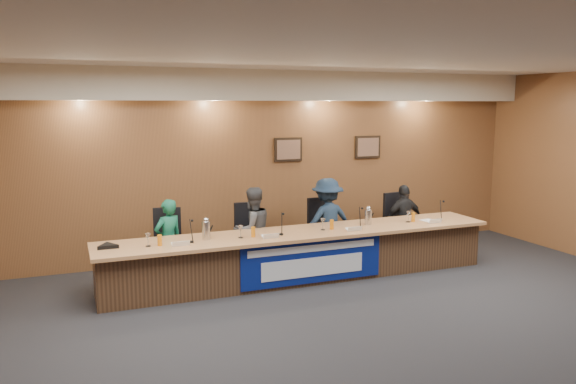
% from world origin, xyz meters
% --- Properties ---
extents(floor, '(10.00, 10.00, 0.00)m').
position_xyz_m(floor, '(0.00, 0.00, 0.00)').
color(floor, black).
rests_on(floor, ground).
extents(ceiling, '(10.00, 8.00, 0.04)m').
position_xyz_m(ceiling, '(0.00, 0.00, 3.20)').
color(ceiling, silver).
rests_on(ceiling, wall_back).
extents(wall_back, '(10.00, 0.04, 3.20)m').
position_xyz_m(wall_back, '(0.00, 4.00, 1.60)').
color(wall_back, brown).
rests_on(wall_back, floor).
extents(soffit, '(10.00, 0.50, 0.50)m').
position_xyz_m(soffit, '(0.00, 3.75, 2.95)').
color(soffit, beige).
rests_on(soffit, wall_back).
extents(dais_body, '(6.00, 0.80, 0.70)m').
position_xyz_m(dais_body, '(0.00, 2.40, 0.35)').
color(dais_body, '#482F1D').
rests_on(dais_body, floor).
extents(dais_top, '(6.10, 0.95, 0.05)m').
position_xyz_m(dais_top, '(0.00, 2.35, 0.72)').
color(dais_top, '#B87D4D').
rests_on(dais_top, dais_body).
extents(banner, '(2.20, 0.02, 0.65)m').
position_xyz_m(banner, '(0.00, 1.99, 0.38)').
color(banner, navy).
rests_on(banner, dais_body).
extents(banner_text_upper, '(2.00, 0.01, 0.10)m').
position_xyz_m(banner_text_upper, '(0.00, 1.97, 0.58)').
color(banner_text_upper, silver).
rests_on(banner_text_upper, banner).
extents(banner_text_lower, '(1.60, 0.01, 0.28)m').
position_xyz_m(banner_text_lower, '(0.00, 1.97, 0.30)').
color(banner_text_lower, silver).
rests_on(banner_text_lower, banner).
extents(wall_photo_left, '(0.52, 0.04, 0.42)m').
position_xyz_m(wall_photo_left, '(0.40, 3.97, 1.85)').
color(wall_photo_left, black).
rests_on(wall_photo_left, wall_back).
extents(wall_photo_right, '(0.52, 0.04, 0.42)m').
position_xyz_m(wall_photo_right, '(2.00, 3.97, 1.85)').
color(wall_photo_right, black).
rests_on(wall_photo_right, wall_back).
extents(panelist_a, '(0.54, 0.46, 1.26)m').
position_xyz_m(panelist_a, '(-1.91, 3.00, 0.63)').
color(panelist_a, '#145C43').
rests_on(panelist_a, floor).
extents(panelist_b, '(0.77, 0.66, 1.36)m').
position_xyz_m(panelist_b, '(-0.59, 3.00, 0.68)').
color(panelist_b, '#444549').
rests_on(panelist_b, floor).
extents(panelist_c, '(0.97, 0.61, 1.44)m').
position_xyz_m(panelist_c, '(0.71, 3.00, 0.72)').
color(panelist_c, '#16283E').
rests_on(panelist_c, floor).
extents(panelist_d, '(0.73, 0.31, 1.25)m').
position_xyz_m(panelist_d, '(2.21, 3.00, 0.63)').
color(panelist_d, black).
rests_on(panelist_d, floor).
extents(office_chair_a, '(0.56, 0.56, 0.08)m').
position_xyz_m(office_chair_a, '(-1.91, 3.10, 0.48)').
color(office_chair_a, black).
rests_on(office_chair_a, floor).
extents(office_chair_b, '(0.50, 0.50, 0.08)m').
position_xyz_m(office_chair_b, '(-0.59, 3.10, 0.48)').
color(office_chair_b, black).
rests_on(office_chair_b, floor).
extents(office_chair_c, '(0.50, 0.50, 0.08)m').
position_xyz_m(office_chair_c, '(0.71, 3.10, 0.48)').
color(office_chair_c, black).
rests_on(office_chair_c, floor).
extents(office_chair_d, '(0.54, 0.54, 0.08)m').
position_xyz_m(office_chair_d, '(2.21, 3.10, 0.48)').
color(office_chair_d, black).
rests_on(office_chair_d, floor).
extents(nameplate_a, '(0.24, 0.08, 0.10)m').
position_xyz_m(nameplate_a, '(-1.88, 2.13, 0.80)').
color(nameplate_a, white).
rests_on(nameplate_a, dais_top).
extents(microphone_a, '(0.07, 0.07, 0.02)m').
position_xyz_m(microphone_a, '(-1.71, 2.29, 0.76)').
color(microphone_a, black).
rests_on(microphone_a, dais_top).
extents(juice_glass_a, '(0.06, 0.06, 0.15)m').
position_xyz_m(juice_glass_a, '(-2.14, 2.27, 0.82)').
color(juice_glass_a, orange).
rests_on(juice_glass_a, dais_top).
extents(water_glass_a, '(0.08, 0.08, 0.18)m').
position_xyz_m(water_glass_a, '(-2.30, 2.28, 0.84)').
color(water_glass_a, silver).
rests_on(water_glass_a, dais_top).
extents(nameplate_b, '(0.24, 0.08, 0.10)m').
position_xyz_m(nameplate_b, '(-0.61, 2.10, 0.80)').
color(nameplate_b, white).
rests_on(nameplate_b, dais_top).
extents(microphone_b, '(0.07, 0.07, 0.02)m').
position_xyz_m(microphone_b, '(-0.39, 2.26, 0.76)').
color(microphone_b, black).
rests_on(microphone_b, dais_top).
extents(juice_glass_b, '(0.06, 0.06, 0.15)m').
position_xyz_m(juice_glass_b, '(-0.81, 2.28, 0.82)').
color(juice_glass_b, orange).
rests_on(juice_glass_b, dais_top).
extents(water_glass_b, '(0.08, 0.08, 0.18)m').
position_xyz_m(water_glass_b, '(-1.00, 2.29, 0.84)').
color(water_glass_b, silver).
rests_on(water_glass_b, dais_top).
extents(nameplate_c, '(0.24, 0.08, 0.10)m').
position_xyz_m(nameplate_c, '(0.73, 2.06, 0.80)').
color(nameplate_c, white).
rests_on(nameplate_c, dais_top).
extents(microphone_c, '(0.07, 0.07, 0.02)m').
position_xyz_m(microphone_c, '(0.88, 2.24, 0.76)').
color(microphone_c, black).
rests_on(microphone_c, dais_top).
extents(juice_glass_c, '(0.06, 0.06, 0.15)m').
position_xyz_m(juice_glass_c, '(0.46, 2.32, 0.82)').
color(juice_glass_c, orange).
rests_on(juice_glass_c, dais_top).
extents(water_glass_c, '(0.08, 0.08, 0.18)m').
position_xyz_m(water_glass_c, '(0.31, 2.32, 0.84)').
color(water_glass_c, silver).
rests_on(water_glass_c, dais_top).
extents(nameplate_d, '(0.24, 0.08, 0.10)m').
position_xyz_m(nameplate_d, '(2.20, 2.09, 0.80)').
color(nameplate_d, white).
rests_on(nameplate_d, dais_top).
extents(microphone_d, '(0.07, 0.07, 0.02)m').
position_xyz_m(microphone_d, '(2.41, 2.28, 0.76)').
color(microphone_d, black).
rests_on(microphone_d, dais_top).
extents(juice_glass_d, '(0.06, 0.06, 0.15)m').
position_xyz_m(juice_glass_d, '(1.94, 2.34, 0.82)').
color(juice_glass_d, orange).
rests_on(juice_glass_d, dais_top).
extents(water_glass_d, '(0.08, 0.08, 0.18)m').
position_xyz_m(water_glass_d, '(1.84, 2.33, 0.84)').
color(water_glass_d, silver).
rests_on(water_glass_d, dais_top).
extents(carafe_left, '(0.11, 0.11, 0.26)m').
position_xyz_m(carafe_left, '(-1.48, 2.38, 0.88)').
color(carafe_left, silver).
rests_on(carafe_left, dais_top).
extents(carafe_right, '(0.11, 0.11, 0.24)m').
position_xyz_m(carafe_right, '(1.15, 2.41, 0.87)').
color(carafe_right, silver).
rests_on(carafe_right, dais_top).
extents(speakerphone, '(0.32, 0.32, 0.05)m').
position_xyz_m(speakerphone, '(-2.81, 2.40, 0.78)').
color(speakerphone, black).
rests_on(speakerphone, dais_top).
extents(paper_stack, '(0.26, 0.33, 0.01)m').
position_xyz_m(paper_stack, '(2.23, 2.27, 0.75)').
color(paper_stack, white).
rests_on(paper_stack, dais_top).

